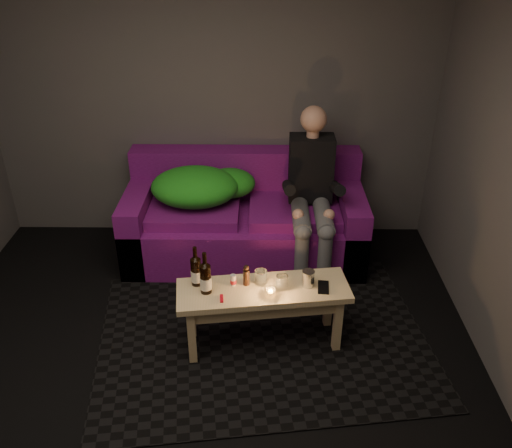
{
  "coord_description": "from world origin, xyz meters",
  "views": [
    {
      "loc": [
        0.44,
        -2.45,
        2.72
      ],
      "look_at": [
        0.4,
        1.32,
        0.58
      ],
      "focal_mm": 38.0,
      "sensor_mm": 36.0,
      "label": 1
    }
  ],
  "objects": [
    {
      "name": "beer_bottle_a",
      "position": [
        -0.01,
        0.62,
        0.6
      ],
      "size": [
        0.08,
        0.08,
        0.3
      ],
      "color": "black",
      "rests_on": "coffee_table"
    },
    {
      "name": "floor",
      "position": [
        0.0,
        0.0,
        0.0
      ],
      "size": [
        4.5,
        4.5,
        0.0
      ],
      "primitive_type": "plane",
      "color": "black",
      "rests_on": "ground"
    },
    {
      "name": "tumbler_back",
      "position": [
        0.44,
        0.64,
        0.54
      ],
      "size": [
        0.1,
        0.1,
        0.1
      ],
      "primitive_type": "cylinder",
      "rotation": [
        0.0,
        0.0,
        -0.13
      ],
      "color": "white",
      "rests_on": "coffee_table"
    },
    {
      "name": "green_blanket",
      "position": [
        -0.09,
        1.81,
        0.68
      ],
      "size": [
        0.92,
        0.63,
        0.31
      ],
      "color": "green",
      "rests_on": "sofa"
    },
    {
      "name": "beer_bottle_b",
      "position": [
        0.07,
        0.53,
        0.6
      ],
      "size": [
        0.08,
        0.08,
        0.31
      ],
      "color": "black",
      "rests_on": "coffee_table"
    },
    {
      "name": "smartphone",
      "position": [
        0.87,
        0.59,
        0.49
      ],
      "size": [
        0.09,
        0.16,
        0.01
      ],
      "primitive_type": "cube",
      "rotation": [
        0.0,
        0.0,
        -0.09
      ],
      "color": "black",
      "rests_on": "coffee_table"
    },
    {
      "name": "tealight",
      "position": [
        0.5,
        0.5,
        0.51
      ],
      "size": [
        0.07,
        0.07,
        0.05
      ],
      "color": "white",
      "rests_on": "coffee_table"
    },
    {
      "name": "rug",
      "position": [
        0.46,
        0.63,
        0.01
      ],
      "size": [
        2.6,
        2.04,
        0.01
      ],
      "primitive_type": "cube",
      "rotation": [
        0.0,
        0.0,
        0.13
      ],
      "color": "black",
      "rests_on": "floor"
    },
    {
      "name": "pepper_mill",
      "position": [
        0.34,
        0.62,
        0.55
      ],
      "size": [
        0.05,
        0.05,
        0.12
      ],
      "primitive_type": "cylinder",
      "rotation": [
        0.0,
        0.0,
        0.11
      ],
      "color": "black",
      "rests_on": "coffee_table"
    },
    {
      "name": "steel_cup",
      "position": [
        0.76,
        0.61,
        0.55
      ],
      "size": [
        0.11,
        0.11,
        0.12
      ],
      "primitive_type": "cylinder",
      "rotation": [
        0.0,
        0.0,
        -0.35
      ],
      "color": "#B7BABF",
      "rests_on": "coffee_table"
    },
    {
      "name": "red_lighter",
      "position": [
        0.18,
        0.45,
        0.49
      ],
      "size": [
        0.03,
        0.08,
        0.01
      ],
      "primitive_type": "cube",
      "rotation": [
        0.0,
        0.0,
        0.1
      ],
      "color": "red",
      "rests_on": "coffee_table"
    },
    {
      "name": "salt_shaker",
      "position": [
        0.25,
        0.61,
        0.53
      ],
      "size": [
        0.05,
        0.05,
        0.08
      ],
      "primitive_type": "cylinder",
      "rotation": [
        0.0,
        0.0,
        -0.38
      ],
      "color": "silver",
      "rests_on": "coffee_table"
    },
    {
      "name": "tumbler_front",
      "position": [
        0.58,
        0.58,
        0.54
      ],
      "size": [
        0.1,
        0.1,
        0.11
      ],
      "primitive_type": "cylinder",
      "rotation": [
        0.0,
        0.0,
        -0.23
      ],
      "color": "white",
      "rests_on": "coffee_table"
    },
    {
      "name": "sofa",
      "position": [
        0.29,
        1.82,
        0.32
      ],
      "size": [
        2.09,
        0.94,
        0.9
      ],
      "color": "#640D61",
      "rests_on": "floor"
    },
    {
      "name": "coffee_table",
      "position": [
        0.46,
        0.58,
        0.4
      ],
      "size": [
        1.23,
        0.54,
        0.49
      ],
      "rotation": [
        0.0,
        0.0,
        0.13
      ],
      "color": "#D9BF7F",
      "rests_on": "rug"
    },
    {
      "name": "person",
      "position": [
        0.86,
        1.65,
        0.72
      ],
      "size": [
        0.38,
        0.87,
        1.39
      ],
      "color": "black",
      "rests_on": "sofa"
    },
    {
      "name": "room",
      "position": [
        0.0,
        0.47,
        1.64
      ],
      "size": [
        4.5,
        4.5,
        4.5
      ],
      "color": "silver",
      "rests_on": "ground"
    }
  ]
}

